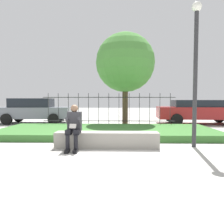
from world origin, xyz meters
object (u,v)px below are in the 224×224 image
object	(u,v)px
street_lamp	(196,60)
car_parked_left	(34,110)
tree_behind_fence	(125,63)
stone_bench	(107,141)
person_seated_reader	(74,125)
car_parked_right	(199,111)

from	to	relation	value
street_lamp	car_parked_left	bearing A→B (deg)	138.92
tree_behind_fence	stone_bench	bearing A→B (deg)	-97.77
stone_bench	street_lamp	distance (m)	3.49
stone_bench	car_parked_left	xyz separation A→B (m)	(-4.63, 6.43, 0.57)
person_seated_reader	car_parked_right	bearing A→B (deg)	48.30
stone_bench	car_parked_left	bearing A→B (deg)	125.77
car_parked_right	street_lamp	distance (m)	6.80
street_lamp	car_parked_right	bearing A→B (deg)	68.87
person_seated_reader	tree_behind_fence	size ratio (longest dim) A/B	0.26
stone_bench	person_seated_reader	distance (m)	1.06
stone_bench	person_seated_reader	size ratio (longest dim) A/B	2.38
car_parked_right	tree_behind_fence	xyz separation A→B (m)	(-4.24, -1.19, 2.54)
stone_bench	car_parked_right	xyz separation A→B (m)	(4.93, 6.27, 0.54)
person_seated_reader	street_lamp	size ratio (longest dim) A/B	0.30
car_parked_left	street_lamp	size ratio (longest dim) A/B	1.02
car_parked_right	street_lamp	bearing A→B (deg)	-108.30
person_seated_reader	car_parked_right	xyz separation A→B (m)	(5.84, 6.55, 0.06)
car_parked_left	street_lamp	xyz separation A→B (m)	(7.20, -6.28, 1.79)
car_parked_right	car_parked_left	bearing A→B (deg)	-178.13
person_seated_reader	street_lamp	world-z (taller)	street_lamp
car_parked_left	car_parked_right	distance (m)	9.56
tree_behind_fence	person_seated_reader	bearing A→B (deg)	-106.58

